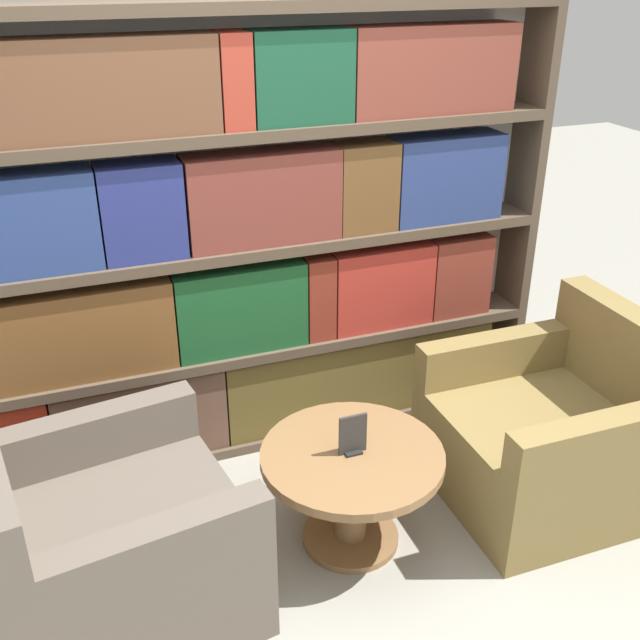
% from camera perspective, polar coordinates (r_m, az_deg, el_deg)
% --- Properties ---
extents(ground_plane, '(14.00, 14.00, 0.00)m').
position_cam_1_polar(ground_plane, '(3.10, 3.30, -20.73)').
color(ground_plane, gray).
extents(bookshelf, '(2.84, 0.30, 2.09)m').
position_cam_1_polar(bookshelf, '(3.51, -4.69, 5.20)').
color(bookshelf, silver).
rests_on(bookshelf, ground_plane).
extents(armchair_left, '(1.02, 0.99, 0.85)m').
position_cam_1_polar(armchair_left, '(2.99, -15.98, -16.23)').
color(armchair_left, brown).
rests_on(armchair_left, ground_plane).
extents(armchair_right, '(0.92, 0.88, 0.85)m').
position_cam_1_polar(armchair_right, '(3.59, 17.27, -8.38)').
color(armchair_right, olive).
rests_on(armchair_right, ground_plane).
extents(coffee_table, '(0.75, 0.75, 0.46)m').
position_cam_1_polar(coffee_table, '(3.14, 2.43, -11.94)').
color(coffee_table, brown).
rests_on(coffee_table, ground_plane).
extents(table_sign, '(0.12, 0.06, 0.17)m').
position_cam_1_polar(table_sign, '(3.01, 2.51, -8.88)').
color(table_sign, black).
rests_on(table_sign, coffee_table).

